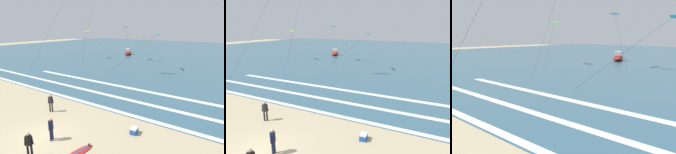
# 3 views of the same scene
# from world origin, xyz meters

# --- Properties ---
(ground_plane) EXTENTS (160.00, 160.00, 0.00)m
(ground_plane) POSITION_xyz_m (0.00, 0.00, 0.00)
(ground_plane) COLOR tan
(ocean_surface) EXTENTS (140.00, 90.00, 0.01)m
(ocean_surface) POSITION_xyz_m (0.00, 51.15, 0.01)
(ocean_surface) COLOR #386075
(ocean_surface) RESTS_ON ground
(wave_foam_shoreline) EXTENTS (51.17, 0.51, 0.01)m
(wave_foam_shoreline) POSITION_xyz_m (0.78, 6.55, 0.01)
(wave_foam_shoreline) COLOR white
(wave_foam_shoreline) RESTS_ON ocean_surface
(wave_foam_mid_break) EXTENTS (59.13, 0.59, 0.01)m
(wave_foam_mid_break) POSITION_xyz_m (1.50, 9.58, 0.01)
(wave_foam_mid_break) COLOR white
(wave_foam_mid_break) RESTS_ON ocean_surface
(wave_foam_outer_break) EXTENTS (38.34, 0.69, 0.01)m
(wave_foam_outer_break) POSITION_xyz_m (1.84, 13.14, 0.01)
(wave_foam_outer_break) COLOR white
(wave_foam_outer_break) RESTS_ON ocean_surface
(surfer_left_far) EXTENTS (0.46, 0.38, 1.60)m
(surfer_left_far) POSITION_xyz_m (-2.99, 3.19, 0.96)
(surfer_left_far) COLOR #232328
(surfer_left_far) RESTS_ON ground
(surfer_right_near) EXTENTS (0.32, 0.51, 1.60)m
(surfer_right_near) POSITION_xyz_m (0.72, 0.25, 0.96)
(surfer_right_near) COLOR #141938
(surfer_right_near) RESTS_ON ground
(kite_white_low_near) EXTENTS (5.26, 6.10, 7.46)m
(kite_white_low_near) POSITION_xyz_m (-11.93, 30.67, 7.21)
(kite_white_low_near) COLOR white
(kite_white_low_near) RESTS_ON ground
(kite_lime_high_right) EXTENTS (5.71, 7.61, 6.47)m
(kite_lime_high_right) POSITION_xyz_m (-20.52, 27.97, 6.22)
(kite_lime_high_right) COLOR #70C628
(kite_lime_high_right) RESTS_ON ground
(kite_cyan_far_left) EXTENTS (5.90, 9.78, 6.34)m
(kite_cyan_far_left) POSITION_xyz_m (-2.15, 24.57, 6.09)
(kite_cyan_far_left) COLOR #23A8C6
(kite_cyan_far_left) RESTS_ON ground
(offshore_boat) EXTENTS (3.83, 5.41, 2.70)m
(offshore_boat) POSITION_xyz_m (-16.02, 39.11, 0.55)
(offshore_boat) COLOR maroon
(offshore_boat) RESTS_ON ground
(cooler_box) EXTENTS (0.52, 0.66, 0.44)m
(cooler_box) POSITION_xyz_m (4.84, 4.09, 0.22)
(cooler_box) COLOR #1E4C9E
(cooler_box) RESTS_ON ground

